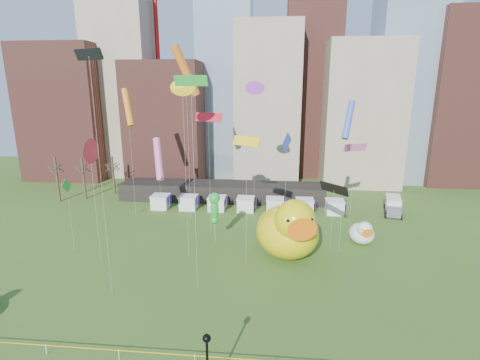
# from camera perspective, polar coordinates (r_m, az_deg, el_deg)

# --- Properties ---
(skyline) EXTENTS (101.00, 23.00, 68.00)m
(skyline) POSITION_cam_1_polar(r_m,az_deg,el_deg) (83.93, 3.26, 14.91)
(skyline) COLOR brown
(skyline) RESTS_ON ground
(pavilion) EXTENTS (38.00, 6.00, 3.20)m
(pavilion) POSITION_cam_1_polar(r_m,az_deg,el_deg) (68.18, -2.89, -1.82)
(pavilion) COLOR black
(pavilion) RESTS_ON ground
(vendor_tents) EXTENTS (33.24, 2.80, 2.40)m
(vendor_tents) POSITION_cam_1_polar(r_m,az_deg,el_deg) (62.09, 0.92, -3.92)
(vendor_tents) COLOR white
(vendor_tents) RESTS_ON ground
(bare_trees) EXTENTS (8.44, 6.44, 8.50)m
(bare_trees) POSITION_cam_1_polar(r_m,az_deg,el_deg) (74.61, -23.39, 0.33)
(bare_trees) COLOR #382B21
(bare_trees) RESTS_ON ground
(caution_tape) EXTENTS (50.00, 0.06, 0.90)m
(caution_tape) POSITION_cam_1_polar(r_m,az_deg,el_deg) (30.74, -7.18, -26.01)
(caution_tape) COLOR white
(caution_tape) RESTS_ON ground
(big_duck) EXTENTS (9.74, 11.46, 8.15)m
(big_duck) POSITION_cam_1_polar(r_m,az_deg,el_deg) (45.05, 7.71, -7.69)
(big_duck) COLOR yellow
(big_duck) RESTS_ON ground
(small_duck) EXTENTS (3.54, 4.62, 3.49)m
(small_duck) POSITION_cam_1_polar(r_m,az_deg,el_deg) (51.84, 18.75, -7.89)
(small_duck) COLOR white
(small_duck) RESTS_ON ground
(seahorse_green) EXTENTS (1.86, 2.10, 7.14)m
(seahorse_green) POSITION_cam_1_polar(r_m,az_deg,el_deg) (48.24, -4.07, -4.07)
(seahorse_green) COLOR silver
(seahorse_green) RESTS_ON ground
(seahorse_purple) EXTENTS (1.46, 1.64, 5.12)m
(seahorse_purple) POSITION_cam_1_polar(r_m,az_deg,el_deg) (46.71, 7.43, -6.89)
(seahorse_purple) COLOR silver
(seahorse_purple) RESTS_ON ground
(lamppost) EXTENTS (0.56, 0.56, 5.36)m
(lamppost) POSITION_cam_1_polar(r_m,az_deg,el_deg) (26.41, -5.20, -26.52)
(lamppost) COLOR black
(lamppost) RESTS_ON footpath
(box_truck) EXTENTS (3.74, 6.65, 2.67)m
(box_truck) POSITION_cam_1_polar(r_m,az_deg,el_deg) (66.18, 23.03, -3.69)
(box_truck) COLOR silver
(box_truck) RESTS_ON ground
(kite_0) EXTENTS (3.80, 1.64, 17.40)m
(kite_0) POSITION_cam_1_polar(r_m,az_deg,el_deg) (48.30, -5.01, 9.78)
(kite_0) COLOR silver
(kite_0) RESTS_ON ground
(kite_1) EXTENTS (3.68, 1.91, 12.72)m
(kite_1) POSITION_cam_1_polar(r_m,az_deg,el_deg) (55.39, 17.77, 4.89)
(kite_1) COLOR silver
(kite_1) RESTS_ON ground
(kite_2) EXTENTS (3.16, 3.46, 9.12)m
(kite_2) POSITION_cam_1_polar(r_m,az_deg,el_deg) (46.01, 14.62, -1.33)
(kite_2) COLOR silver
(kite_2) RESTS_ON ground
(kite_3) EXTENTS (0.19, 1.83, 9.57)m
(kite_3) POSITION_cam_1_polar(r_m,az_deg,el_deg) (50.22, -25.70, -1.03)
(kite_3) COLOR silver
(kite_3) RESTS_ON ground
(kite_4) EXTENTS (3.24, 2.23, 15.36)m
(kite_4) POSITION_cam_1_polar(r_m,az_deg,el_deg) (40.12, 1.03, 6.06)
(kite_4) COLOR silver
(kite_4) RESTS_ON ground
(kite_5) EXTENTS (1.90, 2.73, 19.20)m
(kite_5) POSITION_cam_1_polar(r_m,az_deg,el_deg) (44.65, 16.77, 9.08)
(kite_5) COLOR silver
(kite_5) RESTS_ON ground
(kite_6) EXTENTS (4.27, 3.58, 26.71)m
(kite_6) POSITION_cam_1_polar(r_m,az_deg,el_deg) (56.12, -8.60, 16.68)
(kite_6) COLOR silver
(kite_6) RESTS_ON ground
(kite_7) EXTENTS (1.94, 0.71, 21.52)m
(kite_7) POSITION_cam_1_polar(r_m,az_deg,el_deg) (53.28, 2.41, 14.27)
(kite_7) COLOR silver
(kite_7) RESTS_ON ground
(kite_8) EXTENTS (0.61, 2.85, 15.09)m
(kite_8) POSITION_cam_1_polar(r_m,az_deg,el_deg) (43.98, -22.66, 4.24)
(kite_8) COLOR silver
(kite_8) RESTS_ON ground
(kite_9) EXTENTS (2.65, 4.09, 12.85)m
(kite_9) POSITION_cam_1_polar(r_m,az_deg,el_deg) (59.48, -12.77, 3.25)
(kite_9) COLOR silver
(kite_9) RESTS_ON ground
(kite_10) EXTENTS (3.11, 1.63, 23.85)m
(kite_10) POSITION_cam_1_polar(r_m,az_deg,el_deg) (35.49, -22.78, 17.55)
(kite_10) COLOR silver
(kite_10) RESTS_ON ground
(kite_11) EXTENTS (3.22, 0.78, 21.67)m
(kite_11) POSITION_cam_1_polar(r_m,az_deg,el_deg) (34.79, -7.76, 15.04)
(kite_11) COLOR silver
(kite_11) RESTS_ON ground
(kite_12) EXTENTS (1.88, 0.41, 21.50)m
(kite_12) POSITION_cam_1_polar(r_m,az_deg,el_deg) (42.34, -9.08, 14.12)
(kite_12) COLOR silver
(kite_12) RESTS_ON ground
(kite_13) EXTENTS (1.47, 2.66, 14.43)m
(kite_13) POSITION_cam_1_polar(r_m,az_deg,el_deg) (53.14, 7.41, 5.80)
(kite_13) COLOR silver
(kite_13) RESTS_ON ground
(kite_14) EXTENTS (2.81, 3.37, 20.56)m
(kite_14) POSITION_cam_1_polar(r_m,az_deg,el_deg) (59.24, -17.31, 10.89)
(kite_14) COLOR silver
(kite_14) RESTS_ON ground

